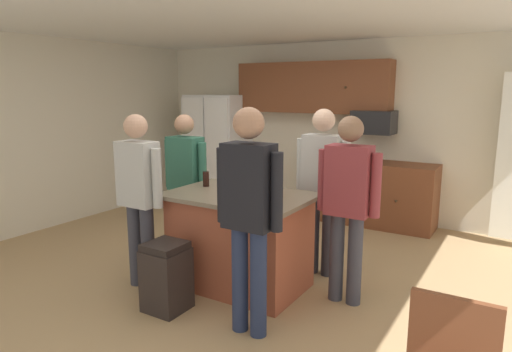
{
  "coord_description": "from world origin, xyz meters",
  "views": [
    {
      "loc": [
        2.49,
        -3.74,
        1.91
      ],
      "look_at": [
        0.18,
        0.05,
        1.05
      ],
      "focal_mm": 31.75,
      "sensor_mm": 36.0,
      "label": 1
    }
  ],
  "objects_px": {
    "person_guest_left": "(348,198)",
    "person_guest_right": "(186,177)",
    "person_guest_by_door": "(139,190)",
    "glass_pilsner": "(206,179)",
    "microwave_over_range": "(374,122)",
    "kitchen_island": "(240,240)",
    "person_host_foreground": "(322,181)",
    "refrigerator": "(218,149)",
    "person_elder_center": "(249,206)",
    "tumbler_amber": "(279,188)",
    "trash_bin": "(166,277)",
    "glass_dark_ale": "(244,188)"
  },
  "relations": [
    {
      "from": "glass_pilsner",
      "to": "person_guest_left",
      "type": "bearing_deg",
      "value": 4.37
    },
    {
      "from": "microwave_over_range",
      "to": "glass_pilsner",
      "type": "height_order",
      "value": "microwave_over_range"
    },
    {
      "from": "person_guest_right",
      "to": "glass_dark_ale",
      "type": "height_order",
      "value": "person_guest_right"
    },
    {
      "from": "person_guest_left",
      "to": "person_host_foreground",
      "type": "bearing_deg",
      "value": -58.74
    },
    {
      "from": "person_guest_right",
      "to": "person_host_foreground",
      "type": "distance_m",
      "value": 1.53
    },
    {
      "from": "person_guest_left",
      "to": "person_guest_right",
      "type": "height_order",
      "value": "person_guest_left"
    },
    {
      "from": "person_guest_left",
      "to": "person_guest_right",
      "type": "xyz_separation_m",
      "value": [
        -1.94,
        0.12,
        -0.03
      ]
    },
    {
      "from": "refrigerator",
      "to": "person_guest_by_door",
      "type": "distance_m",
      "value": 3.42
    },
    {
      "from": "person_host_foreground",
      "to": "refrigerator",
      "type": "bearing_deg",
      "value": -87.06
    },
    {
      "from": "person_guest_right",
      "to": "refrigerator",
      "type": "bearing_deg",
      "value": 137.82
    },
    {
      "from": "microwave_over_range",
      "to": "person_elder_center",
      "type": "distance_m",
      "value": 3.47
    },
    {
      "from": "glass_dark_ale",
      "to": "tumbler_amber",
      "type": "xyz_separation_m",
      "value": [
        0.32,
        0.12,
        0.02
      ]
    },
    {
      "from": "person_elder_center",
      "to": "glass_pilsner",
      "type": "xyz_separation_m",
      "value": [
        -1.02,
        0.79,
        -0.03
      ]
    },
    {
      "from": "kitchen_island",
      "to": "glass_pilsner",
      "type": "relative_size",
      "value": 8.87
    },
    {
      "from": "refrigerator",
      "to": "glass_pilsner",
      "type": "bearing_deg",
      "value": -56.12
    },
    {
      "from": "person_guest_by_door",
      "to": "glass_pilsner",
      "type": "bearing_deg",
      "value": 29.33
    },
    {
      "from": "person_guest_right",
      "to": "person_guest_left",
      "type": "bearing_deg",
      "value": 16.01
    },
    {
      "from": "tumbler_amber",
      "to": "trash_bin",
      "type": "relative_size",
      "value": 0.26
    },
    {
      "from": "refrigerator",
      "to": "kitchen_island",
      "type": "height_order",
      "value": "refrigerator"
    },
    {
      "from": "person_guest_by_door",
      "to": "person_host_foreground",
      "type": "relative_size",
      "value": 0.98
    },
    {
      "from": "person_elder_center",
      "to": "tumbler_amber",
      "type": "distance_m",
      "value": 0.83
    },
    {
      "from": "kitchen_island",
      "to": "tumbler_amber",
      "type": "height_order",
      "value": "tumbler_amber"
    },
    {
      "from": "person_elder_center",
      "to": "person_guest_right",
      "type": "bearing_deg",
      "value": 17.24
    },
    {
      "from": "microwave_over_range",
      "to": "tumbler_amber",
      "type": "distance_m",
      "value": 2.67
    },
    {
      "from": "person_guest_by_door",
      "to": "tumbler_amber",
      "type": "distance_m",
      "value": 1.33
    },
    {
      "from": "refrigerator",
      "to": "glass_pilsner",
      "type": "distance_m",
      "value": 3.05
    },
    {
      "from": "person_guest_by_door",
      "to": "person_elder_center",
      "type": "height_order",
      "value": "person_elder_center"
    },
    {
      "from": "person_guest_by_door",
      "to": "glass_pilsner",
      "type": "relative_size",
      "value": 10.92
    },
    {
      "from": "person_guest_right",
      "to": "glass_pilsner",
      "type": "relative_size",
      "value": 10.63
    },
    {
      "from": "kitchen_island",
      "to": "glass_dark_ale",
      "type": "bearing_deg",
      "value": 3.62
    },
    {
      "from": "person_elder_center",
      "to": "refrigerator",
      "type": "bearing_deg",
      "value": 1.17
    },
    {
      "from": "microwave_over_range",
      "to": "glass_pilsner",
      "type": "bearing_deg",
      "value": -108.74
    },
    {
      "from": "person_guest_left",
      "to": "glass_dark_ale",
      "type": "bearing_deg",
      "value": 0.4
    },
    {
      "from": "refrigerator",
      "to": "trash_bin",
      "type": "height_order",
      "value": "refrigerator"
    },
    {
      "from": "person_elder_center",
      "to": "tumbler_amber",
      "type": "relative_size",
      "value": 11.21
    },
    {
      "from": "refrigerator",
      "to": "kitchen_island",
      "type": "distance_m",
      "value": 3.45
    },
    {
      "from": "person_guest_by_door",
      "to": "tumbler_amber",
      "type": "relative_size",
      "value": 10.58
    },
    {
      "from": "person_host_foreground",
      "to": "trash_bin",
      "type": "distance_m",
      "value": 1.79
    },
    {
      "from": "kitchen_island",
      "to": "glass_pilsner",
      "type": "height_order",
      "value": "glass_pilsner"
    },
    {
      "from": "microwave_over_range",
      "to": "person_guest_by_door",
      "type": "xyz_separation_m",
      "value": [
        -1.23,
        -3.26,
        -0.48
      ]
    },
    {
      "from": "person_elder_center",
      "to": "tumbler_amber",
      "type": "height_order",
      "value": "person_elder_center"
    },
    {
      "from": "person_elder_center",
      "to": "kitchen_island",
      "type": "bearing_deg",
      "value": -0.0
    },
    {
      "from": "person_guest_by_door",
      "to": "glass_pilsner",
      "type": "distance_m",
      "value": 0.69
    },
    {
      "from": "microwave_over_range",
      "to": "kitchen_island",
      "type": "relative_size",
      "value": 0.41
    },
    {
      "from": "person_guest_left",
      "to": "tumbler_amber",
      "type": "xyz_separation_m",
      "value": [
        -0.63,
        -0.09,
        0.04
      ]
    },
    {
      "from": "refrigerator",
      "to": "person_guest_by_door",
      "type": "xyz_separation_m",
      "value": [
        1.37,
        -3.14,
        0.07
      ]
    },
    {
      "from": "refrigerator",
      "to": "person_elder_center",
      "type": "height_order",
      "value": "refrigerator"
    },
    {
      "from": "person_guest_left",
      "to": "tumbler_amber",
      "type": "height_order",
      "value": "person_guest_left"
    },
    {
      "from": "kitchen_island",
      "to": "tumbler_amber",
      "type": "distance_m",
      "value": 0.66
    },
    {
      "from": "person_elder_center",
      "to": "glass_pilsner",
      "type": "relative_size",
      "value": 11.57
    }
  ]
}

